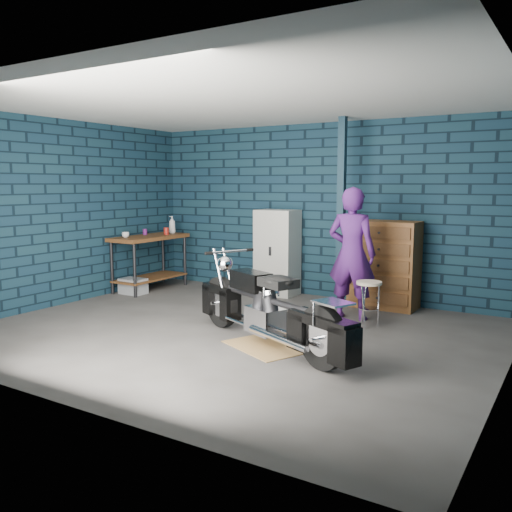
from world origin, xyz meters
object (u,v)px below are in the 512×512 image
at_px(locker, 277,253).
at_px(storage_bin, 133,286).
at_px(workbench, 150,263).
at_px(tool_chest, 384,265).
at_px(shop_stool, 369,304).
at_px(person, 352,254).
at_px(motorcycle, 268,302).

bearing_deg(locker, storage_bin, -149.78).
bearing_deg(workbench, tool_chest, 11.08).
bearing_deg(shop_stool, locker, 149.88).
height_order(locker, tool_chest, locker).
bearing_deg(tool_chest, person, -100.41).
xyz_separation_m(workbench, storage_bin, (0.02, -0.43, -0.33)).
distance_m(storage_bin, locker, 2.40).
height_order(person, tool_chest, person).
distance_m(person, tool_chest, 0.91).
relative_size(storage_bin, tool_chest, 0.32).
bearing_deg(person, motorcycle, 75.66).
bearing_deg(shop_stool, tool_chest, 99.26).
xyz_separation_m(workbench, person, (3.63, -0.12, 0.41)).
xyz_separation_m(workbench, shop_stool, (3.97, -0.38, -0.17)).
relative_size(workbench, person, 0.81).
relative_size(workbench, motorcycle, 0.62).
relative_size(person, shop_stool, 3.03).
height_order(workbench, storage_bin, workbench).
bearing_deg(locker, shop_stool, -30.12).
height_order(motorcycle, locker, locker).
distance_m(storage_bin, shop_stool, 3.96).
xyz_separation_m(motorcycle, locker, (-1.30, 2.51, 0.19)).
xyz_separation_m(motorcycle, person, (0.30, 1.64, 0.37)).
bearing_deg(motorcycle, shop_stool, 89.31).
height_order(tool_chest, shop_stool, tool_chest).
bearing_deg(motorcycle, locker, 141.71).
xyz_separation_m(person, locker, (-1.60, 0.86, -0.19)).
bearing_deg(shop_stool, storage_bin, -179.32).
relative_size(tool_chest, shop_stool, 2.18).
height_order(motorcycle, tool_chest, tool_chest).
height_order(workbench, motorcycle, motorcycle).
relative_size(workbench, shop_stool, 2.45).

